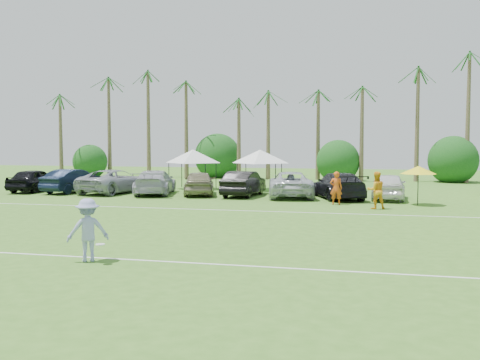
# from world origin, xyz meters

# --- Properties ---
(ground) EXTENTS (120.00, 120.00, 0.00)m
(ground) POSITION_xyz_m (0.00, 0.00, 0.00)
(ground) COLOR #3E7021
(ground) RESTS_ON ground
(field_lines) EXTENTS (80.00, 12.10, 0.01)m
(field_lines) POSITION_xyz_m (0.00, 8.00, 0.01)
(field_lines) COLOR white
(field_lines) RESTS_ON ground
(palm_tree_0) EXTENTS (2.40, 2.40, 8.90)m
(palm_tree_0) POSITION_xyz_m (-22.00, 38.00, 7.48)
(palm_tree_0) COLOR brown
(palm_tree_0) RESTS_ON ground
(palm_tree_1) EXTENTS (2.40, 2.40, 9.90)m
(palm_tree_1) POSITION_xyz_m (-17.00, 38.00, 8.35)
(palm_tree_1) COLOR brown
(palm_tree_1) RESTS_ON ground
(palm_tree_2) EXTENTS (2.40, 2.40, 10.90)m
(palm_tree_2) POSITION_xyz_m (-12.00, 38.00, 9.21)
(palm_tree_2) COLOR brown
(palm_tree_2) RESTS_ON ground
(palm_tree_3) EXTENTS (2.40, 2.40, 11.90)m
(palm_tree_3) POSITION_xyz_m (-8.00, 38.00, 10.06)
(palm_tree_3) COLOR brown
(palm_tree_3) RESTS_ON ground
(palm_tree_4) EXTENTS (2.40, 2.40, 8.90)m
(palm_tree_4) POSITION_xyz_m (-4.00, 38.00, 7.48)
(palm_tree_4) COLOR brown
(palm_tree_4) RESTS_ON ground
(palm_tree_5) EXTENTS (2.40, 2.40, 9.90)m
(palm_tree_5) POSITION_xyz_m (0.00, 38.00, 8.35)
(palm_tree_5) COLOR brown
(palm_tree_5) RESTS_ON ground
(palm_tree_6) EXTENTS (2.40, 2.40, 10.90)m
(palm_tree_6) POSITION_xyz_m (4.00, 38.00, 9.21)
(palm_tree_6) COLOR brown
(palm_tree_6) RESTS_ON ground
(palm_tree_7) EXTENTS (2.40, 2.40, 11.90)m
(palm_tree_7) POSITION_xyz_m (8.00, 38.00, 10.06)
(palm_tree_7) COLOR brown
(palm_tree_7) RESTS_ON ground
(palm_tree_8) EXTENTS (2.40, 2.40, 8.90)m
(palm_tree_8) POSITION_xyz_m (13.00, 38.00, 7.48)
(palm_tree_8) COLOR brown
(palm_tree_8) RESTS_ON ground
(palm_tree_9) EXTENTS (2.40, 2.40, 9.90)m
(palm_tree_9) POSITION_xyz_m (18.00, 38.00, 8.35)
(palm_tree_9) COLOR brown
(palm_tree_9) RESTS_ON ground
(bush_tree_0) EXTENTS (4.00, 4.00, 4.00)m
(bush_tree_0) POSITION_xyz_m (-19.00, 39.00, 1.80)
(bush_tree_0) COLOR brown
(bush_tree_0) RESTS_ON ground
(bush_tree_1) EXTENTS (4.00, 4.00, 4.00)m
(bush_tree_1) POSITION_xyz_m (-6.00, 39.00, 1.80)
(bush_tree_1) COLOR brown
(bush_tree_1) RESTS_ON ground
(bush_tree_2) EXTENTS (4.00, 4.00, 4.00)m
(bush_tree_2) POSITION_xyz_m (6.00, 39.00, 1.80)
(bush_tree_2) COLOR brown
(bush_tree_2) RESTS_ON ground
(bush_tree_3) EXTENTS (4.00, 4.00, 4.00)m
(bush_tree_3) POSITION_xyz_m (16.00, 39.00, 1.80)
(bush_tree_3) COLOR brown
(bush_tree_3) RESTS_ON ground
(sideline_player_a) EXTENTS (0.73, 0.52, 1.88)m
(sideline_player_a) POSITION_xyz_m (6.89, 17.86, 0.94)
(sideline_player_a) COLOR #D25017
(sideline_player_a) RESTS_ON ground
(sideline_player_b) EXTENTS (1.13, 0.98, 1.97)m
(sideline_player_b) POSITION_xyz_m (9.05, 16.35, 0.99)
(sideline_player_b) COLOR orange
(sideline_player_b) RESTS_ON ground
(canopy_tent_left) EXTENTS (4.30, 4.30, 3.48)m
(canopy_tent_left) POSITION_xyz_m (-4.11, 25.54, 2.98)
(canopy_tent_left) COLOR black
(canopy_tent_left) RESTS_ON ground
(canopy_tent_right) EXTENTS (4.29, 4.29, 3.48)m
(canopy_tent_right) POSITION_xyz_m (0.89, 26.15, 2.98)
(canopy_tent_right) COLOR black
(canopy_tent_right) RESTS_ON ground
(market_umbrella) EXTENTS (1.97, 1.97, 2.20)m
(market_umbrella) POSITION_xyz_m (11.36, 18.69, 1.97)
(market_umbrella) COLOR black
(market_umbrella) RESTS_ON ground
(frisbee_player) EXTENTS (1.38, 1.25, 1.86)m
(frisbee_player) POSITION_xyz_m (0.58, 1.55, 0.93)
(frisbee_player) COLOR #9198CE
(frisbee_player) RESTS_ON ground
(parked_car_0) EXTENTS (2.05, 4.86, 1.64)m
(parked_car_0) POSITION_xyz_m (-14.55, 21.14, 0.82)
(parked_car_0) COLOR black
(parked_car_0) RESTS_ON ground
(parked_car_1) EXTENTS (2.59, 5.21, 1.64)m
(parked_car_1) POSITION_xyz_m (-11.49, 21.17, 0.82)
(parked_car_1) COLOR black
(parked_car_1) RESTS_ON ground
(parked_car_2) EXTENTS (3.78, 6.31, 1.64)m
(parked_car_2) POSITION_xyz_m (-8.43, 21.39, 0.82)
(parked_car_2) COLOR #9DA0AA
(parked_car_2) RESTS_ON ground
(parked_car_3) EXTENTS (3.51, 6.03, 1.64)m
(parked_car_3) POSITION_xyz_m (-5.38, 21.18, 0.82)
(parked_car_3) COLOR #B0B1BB
(parked_car_3) RESTS_ON ground
(parked_car_4) EXTENTS (3.19, 5.17, 1.64)m
(parked_car_4) POSITION_xyz_m (-2.32, 21.42, 0.82)
(parked_car_4) COLOR gray
(parked_car_4) RESTS_ON ground
(parked_car_5) EXTENTS (2.07, 5.09, 1.64)m
(parked_car_5) POSITION_xyz_m (0.73, 21.43, 0.82)
(parked_car_5) COLOR black
(parked_car_5) RESTS_ON ground
(parked_car_6) EXTENTS (3.72, 6.30, 1.64)m
(parked_car_6) POSITION_xyz_m (3.79, 21.57, 0.82)
(parked_car_6) COLOR #B9BEC5
(parked_car_6) RESTS_ON ground
(parked_car_7) EXTENTS (4.07, 6.10, 1.64)m
(parked_car_7) POSITION_xyz_m (6.85, 21.21, 0.82)
(parked_car_7) COLOR black
(parked_car_7) RESTS_ON ground
(parked_car_8) EXTENTS (2.25, 4.94, 1.64)m
(parked_car_8) POSITION_xyz_m (9.90, 21.37, 0.82)
(parked_car_8) COLOR white
(parked_car_8) RESTS_ON ground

